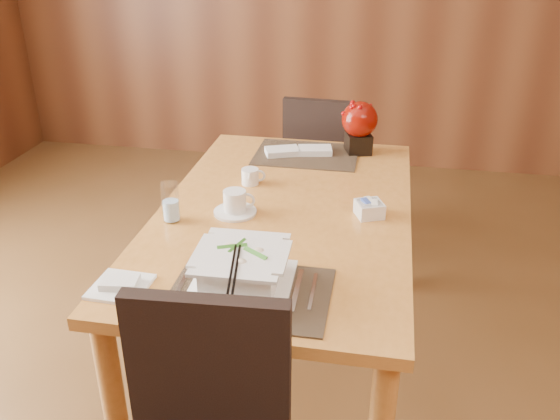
% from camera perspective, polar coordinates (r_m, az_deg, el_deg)
% --- Properties ---
extents(dining_table, '(0.90, 1.50, 0.75)m').
position_cam_1_polar(dining_table, '(2.19, 0.44, -2.16)').
color(dining_table, '#CD8539').
rests_on(dining_table, ground).
extents(placemat_near, '(0.45, 0.33, 0.01)m').
position_cam_1_polar(placemat_near, '(1.68, -2.89, -7.99)').
color(placemat_near, black).
rests_on(placemat_near, dining_table).
extents(placemat_far, '(0.45, 0.33, 0.01)m').
position_cam_1_polar(placemat_far, '(2.64, 2.56, 5.36)').
color(placemat_far, black).
rests_on(placemat_far, dining_table).
extents(soup_setting, '(0.29, 0.29, 0.12)m').
position_cam_1_polar(soup_setting, '(1.68, -3.71, -5.81)').
color(soup_setting, white).
rests_on(soup_setting, dining_table).
extents(coffee_cup, '(0.15, 0.15, 0.09)m').
position_cam_1_polar(coffee_cup, '(2.11, -4.37, 0.60)').
color(coffee_cup, white).
rests_on(coffee_cup, dining_table).
extents(water_glass, '(0.07, 0.07, 0.14)m').
position_cam_1_polar(water_glass, '(2.07, -10.49, 0.74)').
color(water_glass, silver).
rests_on(water_glass, dining_table).
extents(creamer_jug, '(0.10, 0.10, 0.06)m').
position_cam_1_polar(creamer_jug, '(2.34, -2.90, 3.25)').
color(creamer_jug, white).
rests_on(creamer_jug, dining_table).
extents(sugar_caddy, '(0.12, 0.12, 0.05)m').
position_cam_1_polar(sugar_caddy, '(2.11, 8.59, 0.09)').
color(sugar_caddy, white).
rests_on(sugar_caddy, dining_table).
extents(berry_decor, '(0.16, 0.16, 0.23)m').
position_cam_1_polar(berry_decor, '(2.65, 7.65, 8.19)').
color(berry_decor, black).
rests_on(berry_decor, dining_table).
extents(napkins_far, '(0.31, 0.18, 0.03)m').
position_cam_1_polar(napkins_far, '(2.64, 2.03, 5.72)').
color(napkins_far, silver).
rests_on(napkins_far, dining_table).
extents(bread_plate, '(0.16, 0.16, 0.01)m').
position_cam_1_polar(bread_plate, '(1.76, -15.11, -7.15)').
color(bread_plate, white).
rests_on(bread_plate, dining_table).
extents(far_chair, '(0.44, 0.45, 0.90)m').
position_cam_1_polar(far_chair, '(3.18, 4.31, 4.21)').
color(far_chair, black).
rests_on(far_chair, ground).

